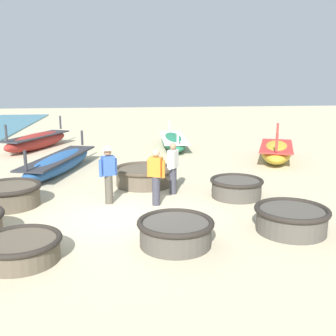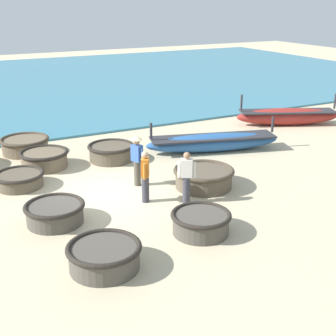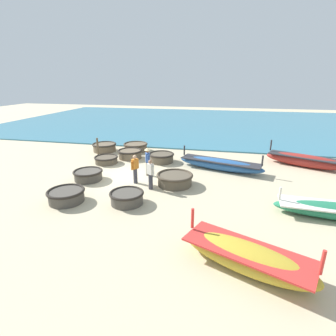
{
  "view_description": "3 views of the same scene",
  "coord_description": "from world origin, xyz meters",
  "px_view_note": "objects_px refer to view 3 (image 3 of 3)",
  "views": [
    {
      "loc": [
        -0.06,
        -9.58,
        3.42
      ],
      "look_at": [
        1.47,
        1.82,
        0.82
      ],
      "focal_mm": 42.0,
      "sensor_mm": 36.0,
      "label": 1
    },
    {
      "loc": [
        12.58,
        -4.5,
        5.73
      ],
      "look_at": [
        0.99,
        1.56,
        0.94
      ],
      "focal_mm": 50.0,
      "sensor_mm": 36.0,
      "label": 2
    },
    {
      "loc": [
        13.56,
        5.38,
        5.38
      ],
      "look_at": [
        0.31,
        2.47,
        0.75
      ],
      "focal_mm": 28.0,
      "sensor_mm": 36.0,
      "label": 3
    }
  ],
  "objects_px": {
    "coracle_far_right": "(106,159)",
    "coracle_far_left": "(88,175)",
    "long_boat_red_hull": "(246,257)",
    "fisherman_crouching": "(148,160)",
    "coracle_beside_post": "(104,147)",
    "long_boat_blue_hull": "(305,161)",
    "coracle_tilted": "(136,147)",
    "fisherman_standing_left": "(135,168)",
    "coracle_front_left": "(161,157)",
    "mooring_post_inland": "(98,147)",
    "coracle_upturned": "(175,179)",
    "coracle_front_right": "(66,195)",
    "fisherman_standing_right": "(150,174)",
    "coracle_nearest": "(127,197)",
    "long_boat_green_hull": "(220,164)",
    "coracle_center": "(130,154)"
  },
  "relations": [
    {
      "from": "coracle_beside_post",
      "to": "coracle_tilted",
      "type": "bearing_deg",
      "value": 104.39
    },
    {
      "from": "coracle_upturned",
      "to": "coracle_far_left",
      "type": "xyz_separation_m",
      "value": [
        0.31,
        -4.87,
        -0.04
      ]
    },
    {
      "from": "coracle_tilted",
      "to": "fisherman_standing_left",
      "type": "relative_size",
      "value": 1.2
    },
    {
      "from": "coracle_front_right",
      "to": "coracle_center",
      "type": "height_order",
      "value": "coracle_center"
    },
    {
      "from": "coracle_upturned",
      "to": "long_boat_blue_hull",
      "type": "distance_m",
      "value": 8.99
    },
    {
      "from": "coracle_front_right",
      "to": "fisherman_standing_right",
      "type": "height_order",
      "value": "fisherman_standing_right"
    },
    {
      "from": "coracle_front_left",
      "to": "fisherman_crouching",
      "type": "relative_size",
      "value": 1.04
    },
    {
      "from": "coracle_far_left",
      "to": "fisherman_standing_right",
      "type": "bearing_deg",
      "value": 82.51
    },
    {
      "from": "coracle_front_left",
      "to": "coracle_beside_post",
      "type": "relative_size",
      "value": 0.94
    },
    {
      "from": "long_boat_blue_hull",
      "to": "long_boat_red_hull",
      "type": "relative_size",
      "value": 1.15
    },
    {
      "from": "fisherman_standing_right",
      "to": "fisherman_standing_left",
      "type": "relative_size",
      "value": 1.0
    },
    {
      "from": "coracle_front_right",
      "to": "fisherman_standing_left",
      "type": "bearing_deg",
      "value": 140.61
    },
    {
      "from": "coracle_upturned",
      "to": "long_boat_green_hull",
      "type": "relative_size",
      "value": 0.36
    },
    {
      "from": "coracle_front_right",
      "to": "coracle_center",
      "type": "distance_m",
      "value": 7.26
    },
    {
      "from": "coracle_nearest",
      "to": "coracle_beside_post",
      "type": "relative_size",
      "value": 0.85
    },
    {
      "from": "coracle_upturned",
      "to": "coracle_beside_post",
      "type": "bearing_deg",
      "value": -129.9
    },
    {
      "from": "coracle_upturned",
      "to": "fisherman_standing_right",
      "type": "relative_size",
      "value": 1.24
    },
    {
      "from": "coracle_beside_post",
      "to": "fisherman_standing_right",
      "type": "xyz_separation_m",
      "value": [
        6.4,
        5.59,
        0.5
      ]
    },
    {
      "from": "coracle_far_left",
      "to": "coracle_center",
      "type": "relative_size",
      "value": 0.94
    },
    {
      "from": "coracle_front_left",
      "to": "fisherman_standing_right",
      "type": "distance_m",
      "value": 4.7
    },
    {
      "from": "long_boat_green_hull",
      "to": "coracle_far_right",
      "type": "bearing_deg",
      "value": -87.97
    },
    {
      "from": "long_boat_blue_hull",
      "to": "fisherman_standing_left",
      "type": "distance_m",
      "value": 10.95
    },
    {
      "from": "coracle_upturned",
      "to": "mooring_post_inland",
      "type": "height_order",
      "value": "mooring_post_inland"
    },
    {
      "from": "coracle_front_left",
      "to": "long_boat_red_hull",
      "type": "distance_m",
      "value": 10.96
    },
    {
      "from": "coracle_tilted",
      "to": "long_boat_red_hull",
      "type": "bearing_deg",
      "value": 32.19
    },
    {
      "from": "coracle_front_right",
      "to": "coracle_nearest",
      "type": "bearing_deg",
      "value": 98.81
    },
    {
      "from": "long_boat_red_hull",
      "to": "coracle_far_left",
      "type": "bearing_deg",
      "value": -124.52
    },
    {
      "from": "coracle_far_right",
      "to": "fisherman_standing_left",
      "type": "height_order",
      "value": "fisherman_standing_left"
    },
    {
      "from": "coracle_front_left",
      "to": "coracle_far_left",
      "type": "bearing_deg",
      "value": -37.75
    },
    {
      "from": "coracle_front_left",
      "to": "coracle_tilted",
      "type": "relative_size",
      "value": 0.92
    },
    {
      "from": "coracle_far_left",
      "to": "coracle_tilted",
      "type": "relative_size",
      "value": 0.87
    },
    {
      "from": "coracle_far_right",
      "to": "fisherman_crouching",
      "type": "xyz_separation_m",
      "value": [
        1.63,
        3.4,
        0.7
      ]
    },
    {
      "from": "coracle_front_left",
      "to": "coracle_beside_post",
      "type": "height_order",
      "value": "coracle_beside_post"
    },
    {
      "from": "coracle_tilted",
      "to": "mooring_post_inland",
      "type": "bearing_deg",
      "value": -49.53
    },
    {
      "from": "coracle_front_right",
      "to": "coracle_tilted",
      "type": "bearing_deg",
      "value": 179.04
    },
    {
      "from": "coracle_far_right",
      "to": "coracle_beside_post",
      "type": "bearing_deg",
      "value": -152.62
    },
    {
      "from": "coracle_far_left",
      "to": "long_boat_red_hull",
      "type": "height_order",
      "value": "long_boat_red_hull"
    },
    {
      "from": "coracle_far_right",
      "to": "long_boat_red_hull",
      "type": "xyz_separation_m",
      "value": [
        8.68,
        8.52,
        0.15
      ]
    },
    {
      "from": "coracle_far_right",
      "to": "long_boat_green_hull",
      "type": "distance_m",
      "value": 7.5
    },
    {
      "from": "coracle_tilted",
      "to": "fisherman_crouching",
      "type": "xyz_separation_m",
      "value": [
        5.09,
        2.52,
        0.62
      ]
    },
    {
      "from": "coracle_upturned",
      "to": "coracle_beside_post",
      "type": "xyz_separation_m",
      "value": [
        -5.59,
        -6.69,
        -0.0
      ]
    },
    {
      "from": "coracle_far_right",
      "to": "mooring_post_inland",
      "type": "height_order",
      "value": "mooring_post_inland"
    },
    {
      "from": "coracle_far_right",
      "to": "coracle_far_left",
      "type": "bearing_deg",
      "value": 6.33
    },
    {
      "from": "coracle_far_left",
      "to": "coracle_tilted",
      "type": "height_order",
      "value": "coracle_tilted"
    },
    {
      "from": "coracle_tilted",
      "to": "coracle_front_right",
      "type": "xyz_separation_m",
      "value": [
        9.25,
        -0.15,
        -0.02
      ]
    },
    {
      "from": "coracle_front_left",
      "to": "coracle_upturned",
      "type": "relative_size",
      "value": 0.89
    },
    {
      "from": "long_boat_red_hull",
      "to": "fisherman_standing_right",
      "type": "height_order",
      "value": "fisherman_standing_right"
    },
    {
      "from": "coracle_front_left",
      "to": "coracle_far_right",
      "type": "distance_m",
      "value": 3.71
    },
    {
      "from": "fisherman_crouching",
      "to": "mooring_post_inland",
      "type": "height_order",
      "value": "fisherman_crouching"
    },
    {
      "from": "coracle_nearest",
      "to": "long_boat_red_hull",
      "type": "height_order",
      "value": "long_boat_red_hull"
    }
  ]
}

